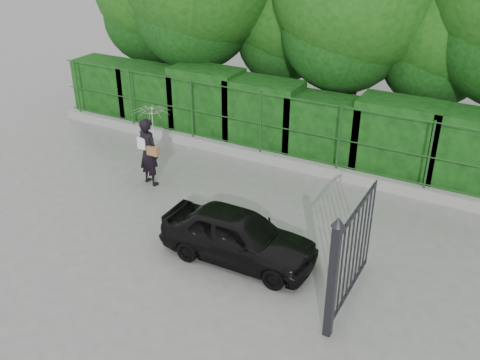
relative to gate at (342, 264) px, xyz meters
The scene contains 7 objects.
ground 4.81m from the gate, behind, with size 80.00×80.00×0.00m, color gray.
kerb 7.04m from the gate, 131.36° to the left, with size 14.00×0.25×0.30m, color #9E9E99.
fence 6.82m from the gate, 129.97° to the left, with size 14.13×0.06×1.80m.
hedge 7.69m from the gate, 125.94° to the left, with size 14.20×1.20×2.18m.
gate is the anchor object (origin of this frame).
woman 6.59m from the gate, 156.43° to the left, with size 1.02×1.00×2.17m.
car 2.61m from the gate, 163.17° to the left, with size 1.33×3.31×1.13m, color black.
Camera 1 is at (6.65, -8.07, 6.63)m, focal length 40.00 mm.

